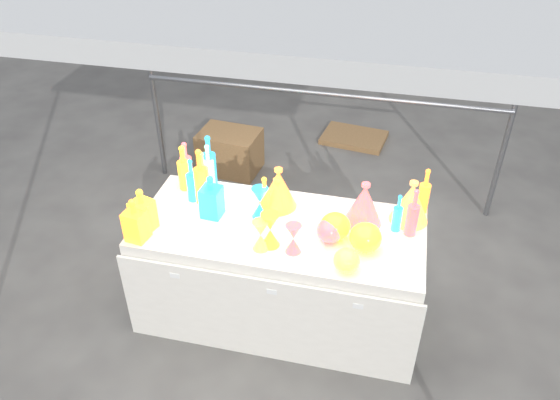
% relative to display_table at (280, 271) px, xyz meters
% --- Properties ---
extents(ground, '(80.00, 80.00, 0.00)m').
position_rel_display_table_xyz_m(ground, '(-0.00, 0.01, -0.37)').
color(ground, slate).
rests_on(ground, ground).
extents(display_table, '(1.84, 0.83, 0.75)m').
position_rel_display_table_xyz_m(display_table, '(0.00, 0.00, 0.00)').
color(display_table, white).
rests_on(display_table, ground).
extents(cardboard_box_closed, '(0.59, 0.46, 0.41)m').
position_rel_display_table_xyz_m(cardboard_box_closed, '(-0.89, 1.72, -0.17)').
color(cardboard_box_closed, olive).
rests_on(cardboard_box_closed, ground).
extents(cardboard_box_flat, '(0.71, 0.56, 0.06)m').
position_rel_display_table_xyz_m(cardboard_box_flat, '(0.22, 2.58, -0.35)').
color(cardboard_box_flat, olive).
rests_on(cardboard_box_flat, ground).
extents(bottle_0, '(0.10, 0.10, 0.33)m').
position_rel_display_table_xyz_m(bottle_0, '(-0.73, 0.28, 0.54)').
color(bottle_0, red).
rests_on(bottle_0, display_table).
extents(bottle_1, '(0.12, 0.12, 0.38)m').
position_rel_display_table_xyz_m(bottle_1, '(-0.57, 0.36, 0.57)').
color(bottle_1, '#17821F').
rests_on(bottle_1, display_table).
extents(bottle_2, '(0.09, 0.09, 0.40)m').
position_rel_display_table_xyz_m(bottle_2, '(-0.56, 0.15, 0.57)').
color(bottle_2, yellow).
rests_on(bottle_2, display_table).
extents(bottle_3, '(0.09, 0.09, 0.32)m').
position_rel_display_table_xyz_m(bottle_3, '(-0.74, 0.34, 0.54)').
color(bottle_3, '#221B9D').
rests_on(bottle_3, display_table).
extents(bottle_4, '(0.10, 0.10, 0.34)m').
position_rel_display_table_xyz_m(bottle_4, '(-0.57, 0.22, 0.55)').
color(bottle_4, '#127255').
rests_on(bottle_4, display_table).
extents(bottle_5, '(0.10, 0.10, 0.35)m').
position_rel_display_table_xyz_m(bottle_5, '(-0.56, 0.30, 0.55)').
color(bottle_5, '#D42A8C').
rests_on(bottle_5, display_table).
extents(bottle_6, '(0.08, 0.08, 0.28)m').
position_rel_display_table_xyz_m(bottle_6, '(-0.12, 0.11, 0.52)').
color(bottle_6, red).
rests_on(bottle_6, display_table).
extents(bottle_7, '(0.10, 0.10, 0.31)m').
position_rel_display_table_xyz_m(bottle_7, '(-0.63, 0.16, 0.53)').
color(bottle_7, '#17821F').
rests_on(bottle_7, display_table).
extents(decanter_0, '(0.15, 0.15, 0.29)m').
position_rel_display_table_xyz_m(decanter_0, '(-0.81, -0.20, 0.52)').
color(decanter_0, red).
rests_on(decanter_0, display_table).
extents(decanter_1, '(0.14, 0.14, 0.29)m').
position_rel_display_table_xyz_m(decanter_1, '(-0.81, -0.30, 0.52)').
color(decanter_1, yellow).
rests_on(decanter_1, display_table).
extents(decanter_2, '(0.13, 0.13, 0.30)m').
position_rel_display_table_xyz_m(decanter_2, '(-0.45, 0.02, 0.52)').
color(decanter_2, '#17821F').
rests_on(decanter_2, display_table).
extents(hourglass_0, '(0.13, 0.13, 0.23)m').
position_rel_display_table_xyz_m(hourglass_0, '(-0.01, -0.18, 0.49)').
color(hourglass_0, yellow).
rests_on(hourglass_0, display_table).
extents(hourglass_1, '(0.12, 0.12, 0.19)m').
position_rel_display_table_xyz_m(hourglass_1, '(0.13, -0.21, 0.47)').
color(hourglass_1, '#221B9D').
rests_on(hourglass_1, display_table).
extents(hourglass_2, '(0.13, 0.13, 0.20)m').
position_rel_display_table_xyz_m(hourglass_2, '(-0.06, -0.22, 0.47)').
color(hourglass_2, '#127255').
rests_on(hourglass_2, display_table).
extents(hourglass_3, '(0.13, 0.13, 0.21)m').
position_rel_display_table_xyz_m(hourglass_3, '(-0.23, 0.01, 0.48)').
color(hourglass_3, '#D42A8C').
rests_on(hourglass_3, display_table).
extents(hourglass_5, '(0.13, 0.13, 0.22)m').
position_rel_display_table_xyz_m(hourglass_5, '(-0.14, 0.08, 0.48)').
color(hourglass_5, '#17821F').
rests_on(hourglass_5, display_table).
extents(globe_0, '(0.22, 0.22, 0.15)m').
position_rel_display_table_xyz_m(globe_0, '(0.54, -0.09, 0.45)').
color(globe_0, red).
rests_on(globe_0, display_table).
extents(globe_1, '(0.17, 0.17, 0.12)m').
position_rel_display_table_xyz_m(globe_1, '(0.45, -0.30, 0.44)').
color(globe_1, '#127255').
rests_on(globe_1, display_table).
extents(globe_2, '(0.24, 0.24, 0.15)m').
position_rel_display_table_xyz_m(globe_2, '(0.35, -0.02, 0.45)').
color(globe_2, yellow).
rests_on(globe_2, display_table).
extents(globe_3, '(0.20, 0.20, 0.13)m').
position_rel_display_table_xyz_m(globe_3, '(0.32, -0.06, 0.44)').
color(globe_3, '#221B9D').
rests_on(globe_3, display_table).
extents(lampshade_0, '(0.29, 0.29, 0.29)m').
position_rel_display_table_xyz_m(lampshade_0, '(-0.06, 0.22, 0.52)').
color(lampshade_0, '#FFFB35').
rests_on(lampshade_0, display_table).
extents(lampshade_1, '(0.25, 0.25, 0.23)m').
position_rel_display_table_xyz_m(lampshade_1, '(-0.06, 0.19, 0.49)').
color(lampshade_1, '#FFFB35').
rests_on(lampshade_1, display_table).
extents(lampshade_2, '(0.29, 0.29, 0.29)m').
position_rel_display_table_xyz_m(lampshade_2, '(0.50, 0.17, 0.52)').
color(lampshade_2, '#221B9D').
rests_on(lampshade_2, display_table).
extents(lampshade_3, '(0.28, 0.28, 0.29)m').
position_rel_display_table_xyz_m(lampshade_3, '(0.78, 0.26, 0.52)').
color(lampshade_3, '#127255').
rests_on(lampshade_3, display_table).
extents(bottle_8, '(0.06, 0.06, 0.26)m').
position_rel_display_table_xyz_m(bottle_8, '(0.71, 0.14, 0.51)').
color(bottle_8, '#17821F').
rests_on(bottle_8, display_table).
extents(bottle_9, '(0.09, 0.09, 0.32)m').
position_rel_display_table_xyz_m(bottle_9, '(0.86, 0.37, 0.54)').
color(bottle_9, yellow).
rests_on(bottle_9, display_table).
extents(bottle_10, '(0.08, 0.08, 0.33)m').
position_rel_display_table_xyz_m(bottle_10, '(0.79, 0.12, 0.54)').
color(bottle_10, '#221B9D').
rests_on(bottle_10, display_table).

